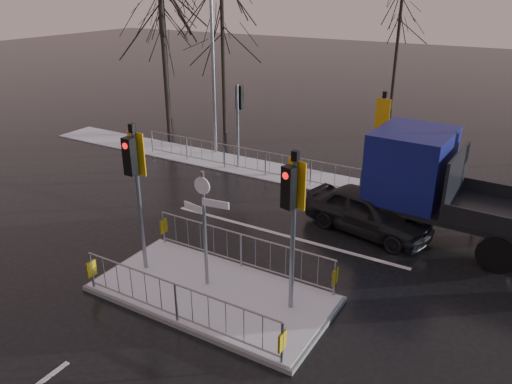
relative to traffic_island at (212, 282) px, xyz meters
The scene contains 12 objects.
ground 0.39m from the traffic_island, 42.90° to the right, with size 120.00×120.00×0.00m, color black.
snow_verge 8.60m from the traffic_island, 89.92° to the left, with size 30.00×2.00×0.04m, color silver.
lane_markings 0.52m from the traffic_island, 88.07° to the right, with size 8.00×11.38×0.01m.
traffic_island is the anchor object (origin of this frame).
far_kerb_fixtures 8.11m from the traffic_island, 87.84° to the left, with size 18.00×0.65×3.83m.
car_far_lane 5.79m from the traffic_island, 67.96° to the left, with size 1.64×4.08×1.39m, color black.
flatbed_truck 7.48m from the traffic_island, 55.71° to the left, with size 7.15×2.90×3.26m.
tree_near_a 16.23m from the traffic_island, 133.66° to the left, with size 4.75×4.75×8.97m.
tree_near_b 15.57m from the traffic_island, 122.60° to the left, with size 4.00×4.00×7.55m.
tree_near_c 18.84m from the traffic_island, 132.79° to the left, with size 3.50×3.50×6.61m.
tree_far_a 22.52m from the traffic_island, 95.17° to the left, with size 3.75×3.75×7.08m.
street_lamp_left 12.17m from the traffic_island, 124.07° to the left, with size 1.25×0.18×8.20m.
Camera 1 is at (6.33, -8.56, 7.27)m, focal length 35.00 mm.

